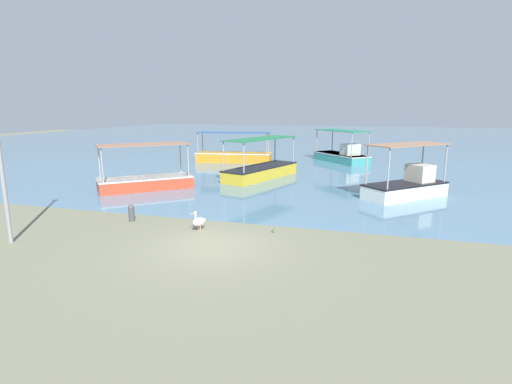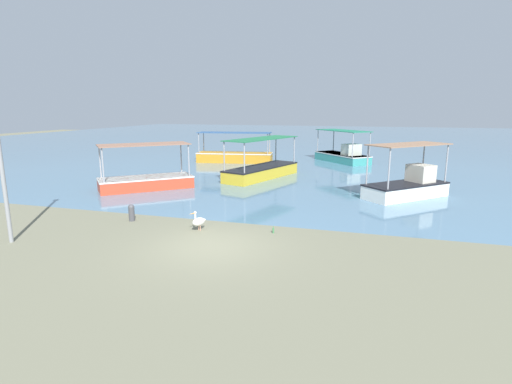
{
  "view_description": "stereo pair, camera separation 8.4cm",
  "coord_description": "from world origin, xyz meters",
  "px_view_note": "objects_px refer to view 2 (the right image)",
  "views": [
    {
      "loc": [
        5.03,
        -12.01,
        4.66
      ],
      "look_at": [
        0.39,
        4.01,
        1.13
      ],
      "focal_mm": 28.0,
      "sensor_mm": 36.0,
      "label": 1
    },
    {
      "loc": [
        5.11,
        -11.99,
        4.66
      ],
      "look_at": [
        0.39,
        4.01,
        1.13
      ],
      "focal_mm": 28.0,
      "sensor_mm": 36.0,
      "label": 2
    }
  ],
  "objects_px": {
    "mooring_bollard": "(131,212)",
    "glass_bottle": "(273,230)",
    "fishing_boat_far_left": "(343,155)",
    "fishing_boat_near_left": "(235,156)",
    "pelican": "(199,221)",
    "fishing_boat_near_right": "(408,185)",
    "fishing_boat_center": "(146,180)",
    "fishing_boat_far_right": "(262,170)"
  },
  "relations": [
    {
      "from": "fishing_boat_center",
      "to": "fishing_boat_near_left",
      "type": "bearing_deg",
      "value": 84.99
    },
    {
      "from": "fishing_boat_far_right",
      "to": "pelican",
      "type": "xyz_separation_m",
      "value": [
        0.85,
        -12.09,
        -0.19
      ]
    },
    {
      "from": "fishing_boat_near_right",
      "to": "pelican",
      "type": "xyz_separation_m",
      "value": [
        -8.16,
        -8.53,
        -0.28
      ]
    },
    {
      "from": "fishing_boat_near_left",
      "to": "fishing_boat_near_right",
      "type": "height_order",
      "value": "fishing_boat_near_right"
    },
    {
      "from": "fishing_boat_far_right",
      "to": "glass_bottle",
      "type": "xyz_separation_m",
      "value": [
        3.7,
        -11.59,
        -0.46
      ]
    },
    {
      "from": "fishing_boat_near_left",
      "to": "fishing_boat_far_left",
      "type": "relative_size",
      "value": 1.21
    },
    {
      "from": "fishing_boat_near_right",
      "to": "fishing_boat_near_left",
      "type": "bearing_deg",
      "value": 141.86
    },
    {
      "from": "fishing_boat_far_left",
      "to": "fishing_boat_far_right",
      "type": "height_order",
      "value": "fishing_boat_far_left"
    },
    {
      "from": "fishing_boat_near_right",
      "to": "fishing_boat_center",
      "type": "bearing_deg",
      "value": -172.35
    },
    {
      "from": "pelican",
      "to": "glass_bottle",
      "type": "xyz_separation_m",
      "value": [
        2.85,
        0.5,
        -0.27
      ]
    },
    {
      "from": "fishing_boat_near_right",
      "to": "glass_bottle",
      "type": "bearing_deg",
      "value": -123.49
    },
    {
      "from": "fishing_boat_far_left",
      "to": "pelican",
      "type": "bearing_deg",
      "value": -99.87
    },
    {
      "from": "pelican",
      "to": "fishing_boat_far_left",
      "type": "bearing_deg",
      "value": 80.13
    },
    {
      "from": "mooring_bollard",
      "to": "glass_bottle",
      "type": "xyz_separation_m",
      "value": [
        6.11,
        0.04,
        -0.28
      ]
    },
    {
      "from": "glass_bottle",
      "to": "fishing_boat_near_left",
      "type": "bearing_deg",
      "value": 113.55
    },
    {
      "from": "fishing_boat_center",
      "to": "fishing_boat_near_left",
      "type": "distance_m",
      "value": 12.5
    },
    {
      "from": "fishing_boat_near_left",
      "to": "fishing_boat_far_left",
      "type": "height_order",
      "value": "fishing_boat_far_left"
    },
    {
      "from": "fishing_boat_near_right",
      "to": "glass_bottle",
      "type": "distance_m",
      "value": 9.64
    },
    {
      "from": "mooring_bollard",
      "to": "fishing_boat_near_right",
      "type": "bearing_deg",
      "value": 35.25
    },
    {
      "from": "pelican",
      "to": "fishing_boat_near_left",
      "type": "bearing_deg",
      "value": 105.37
    },
    {
      "from": "fishing_boat_far_left",
      "to": "fishing_boat_near_left",
      "type": "bearing_deg",
      "value": -162.98
    },
    {
      "from": "fishing_boat_near_left",
      "to": "fishing_boat_far_left",
      "type": "xyz_separation_m",
      "value": [
        9.03,
        2.76,
        0.05
      ]
    },
    {
      "from": "fishing_boat_near_left",
      "to": "fishing_boat_near_right",
      "type": "bearing_deg",
      "value": -38.14
    },
    {
      "from": "pelican",
      "to": "glass_bottle",
      "type": "bearing_deg",
      "value": 9.95
    },
    {
      "from": "fishing_boat_center",
      "to": "glass_bottle",
      "type": "xyz_separation_m",
      "value": [
        9.17,
        -6.08,
        -0.42
      ]
    },
    {
      "from": "fishing_boat_near_right",
      "to": "mooring_bollard",
      "type": "relative_size",
      "value": 6.39
    },
    {
      "from": "fishing_boat_center",
      "to": "mooring_bollard",
      "type": "xyz_separation_m",
      "value": [
        3.06,
        -6.13,
        -0.15
      ]
    },
    {
      "from": "fishing_boat_near_right",
      "to": "fishing_boat_far_right",
      "type": "xyz_separation_m",
      "value": [
        -9.01,
        3.57,
        -0.09
      ]
    },
    {
      "from": "fishing_boat_center",
      "to": "fishing_boat_far_left",
      "type": "height_order",
      "value": "fishing_boat_far_left"
    },
    {
      "from": "fishing_boat_center",
      "to": "fishing_boat_far_right",
      "type": "xyz_separation_m",
      "value": [
        5.47,
        5.51,
        0.03
      ]
    },
    {
      "from": "fishing_boat_center",
      "to": "fishing_boat_near_right",
      "type": "bearing_deg",
      "value": 7.65
    },
    {
      "from": "fishing_boat_near_right",
      "to": "fishing_boat_far_right",
      "type": "relative_size",
      "value": 0.68
    },
    {
      "from": "fishing_boat_near_left",
      "to": "pelican",
      "type": "relative_size",
      "value": 8.34
    },
    {
      "from": "mooring_bollard",
      "to": "fishing_boat_far_right",
      "type": "bearing_deg",
      "value": 78.29
    },
    {
      "from": "fishing_boat_far_left",
      "to": "fishing_boat_near_right",
      "type": "height_order",
      "value": "fishing_boat_near_right"
    },
    {
      "from": "fishing_boat_near_left",
      "to": "pelican",
      "type": "distance_m",
      "value": 19.74
    },
    {
      "from": "fishing_boat_near_left",
      "to": "mooring_bollard",
      "type": "height_order",
      "value": "fishing_boat_near_left"
    },
    {
      "from": "fishing_boat_center",
      "to": "fishing_boat_far_right",
      "type": "height_order",
      "value": "fishing_boat_far_right"
    },
    {
      "from": "fishing_boat_near_right",
      "to": "mooring_bollard",
      "type": "distance_m",
      "value": 13.99
    },
    {
      "from": "fishing_boat_far_right",
      "to": "mooring_bollard",
      "type": "relative_size",
      "value": 9.46
    },
    {
      "from": "fishing_boat_far_right",
      "to": "mooring_bollard",
      "type": "xyz_separation_m",
      "value": [
        -2.41,
        -11.64,
        -0.18
      ]
    },
    {
      "from": "pelican",
      "to": "glass_bottle",
      "type": "height_order",
      "value": "pelican"
    }
  ]
}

